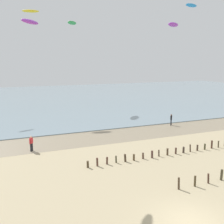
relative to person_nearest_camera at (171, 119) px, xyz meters
name	(u,v)px	position (x,y,z in m)	size (l,w,h in m)	color
ground_plane	(189,221)	(-13.32, -21.54, -0.92)	(160.00, 160.00, 0.00)	tan
wet_sand_strip	(92,138)	(-13.32, -2.10, -0.91)	(120.00, 6.32, 0.01)	gray
sea	(46,99)	(-13.32, 36.06, -0.87)	(160.00, 70.00, 0.10)	gray
groyne_mid	(165,152)	(-8.22, -11.04, -0.55)	(16.67, 0.36, 0.91)	#473A26
person_nearest_camera	(171,119)	(0.00, 0.00, 0.00)	(0.41, 0.45, 1.71)	#232328
person_mid_beach	(31,143)	(-20.91, -4.39, 0.00)	(0.43, 0.43, 1.71)	#232328
kite_aloft_4	(30,11)	(-18.01, 16.69, 17.09)	(2.84, 0.91, 0.46)	yellow
kite_aloft_8	(191,5)	(11.44, 11.45, 19.20)	(3.33, 1.07, 0.53)	#2384D1
kite_aloft_9	(173,25)	(0.99, 1.92, 14.05)	(3.31, 1.06, 0.53)	purple
kite_aloft_10	(30,22)	(-20.81, -8.84, 12.02)	(2.29, 0.73, 0.37)	purple
kite_aloft_13	(72,23)	(-9.38, 22.29, 16.25)	(3.48, 1.11, 0.56)	green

